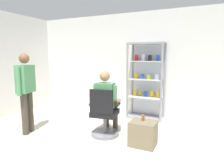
# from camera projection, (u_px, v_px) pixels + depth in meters

# --- Properties ---
(ground_plane) EXTENTS (7.20, 7.20, 0.00)m
(ground_plane) POSITION_uv_depth(u_px,v_px,m) (66.00, 168.00, 2.80)
(ground_plane) COLOR beige
(back_wall) EXTENTS (6.00, 0.10, 2.70)m
(back_wall) POSITION_uv_depth(u_px,v_px,m) (135.00, 64.00, 5.30)
(back_wall) COLOR silver
(back_wall) RESTS_ON ground
(display_cabinet_main) EXTENTS (0.90, 0.45, 1.90)m
(display_cabinet_main) POSITION_uv_depth(u_px,v_px,m) (147.00, 80.00, 4.98)
(display_cabinet_main) COLOR gray
(display_cabinet_main) RESTS_ON ground
(office_chair) EXTENTS (0.60, 0.56, 0.96)m
(office_chair) POSITION_uv_depth(u_px,v_px,m) (104.00, 117.00, 3.86)
(office_chair) COLOR slate
(office_chair) RESTS_ON ground
(seated_shopkeeper) EXTENTS (0.53, 0.60, 1.29)m
(seated_shopkeeper) POSITION_uv_depth(u_px,v_px,m) (107.00, 99.00, 3.97)
(seated_shopkeeper) COLOR #3F382D
(seated_shopkeeper) RESTS_ON ground
(storage_crate) EXTENTS (0.45, 0.39, 0.44)m
(storage_crate) POSITION_uv_depth(u_px,v_px,m) (143.00, 133.00, 3.48)
(storage_crate) COLOR #72664C
(storage_crate) RESTS_ON ground
(tea_glass) EXTENTS (0.06, 0.06, 0.10)m
(tea_glass) POSITION_uv_depth(u_px,v_px,m) (143.00, 118.00, 3.49)
(tea_glass) COLOR brown
(tea_glass) RESTS_ON storage_crate
(standing_customer) EXTENTS (0.30, 0.51, 1.63)m
(standing_customer) POSITION_uv_depth(u_px,v_px,m) (26.00, 88.00, 3.95)
(standing_customer) COLOR #3F382D
(standing_customer) RESTS_ON ground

